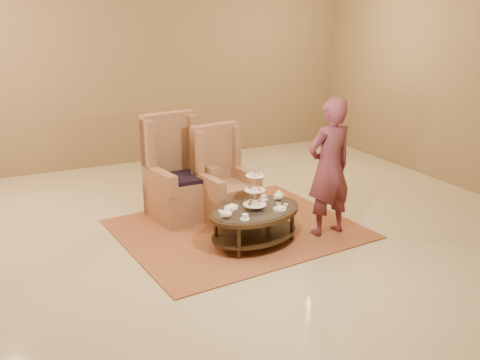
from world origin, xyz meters
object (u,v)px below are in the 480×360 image
tea_table (255,215)px  armchair_left (177,183)px  person (329,168)px  armchair_right (223,188)px

tea_table → armchair_left: size_ratio=0.98×
tea_table → armchair_left: 1.34m
armchair_left → person: 2.00m
tea_table → armchair_left: (-0.50, 1.24, 0.10)m
armchair_right → person: person is taller
armchair_left → armchair_right: size_ratio=1.11×
person → armchair_left: bearing=-48.1°
tea_table → armchair_left: bearing=98.5°
armchair_right → tea_table: bearing=-99.7°
tea_table → person: 1.05m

